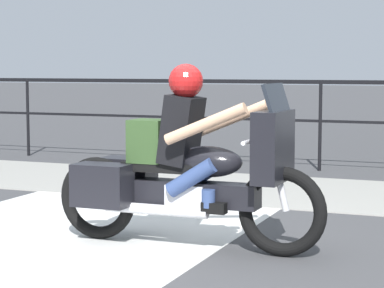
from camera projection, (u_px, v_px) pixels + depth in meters
name	position (u px, v px, depth m)	size (l,w,h in m)	color
ground_plane	(177.00, 254.00, 6.13)	(120.00, 120.00, 0.00)	#424244
sidewalk_band	(285.00, 190.00, 9.26)	(44.00, 2.40, 0.01)	#99968E
crosswalk_band	(33.00, 245.00, 6.41)	(3.08, 6.00, 0.01)	silver
fence_railing	(321.00, 100.00, 10.97)	(36.00, 0.05, 1.34)	black
motorcycle	(184.00, 168.00, 6.29)	(2.42, 0.76, 1.55)	black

